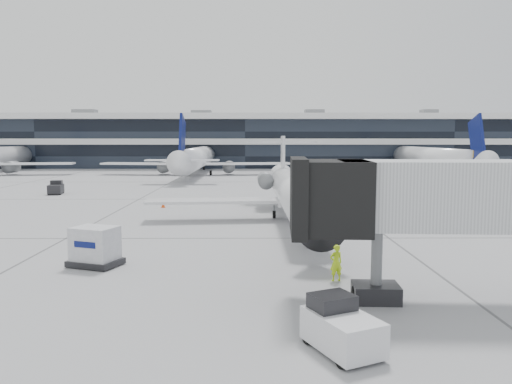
{
  "coord_description": "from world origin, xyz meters",
  "views": [
    {
      "loc": [
        1.55,
        -30.38,
        6.17
      ],
      "look_at": [
        1.77,
        2.65,
        2.6
      ],
      "focal_mm": 35.0,
      "sensor_mm": 36.0,
      "label": 1
    }
  ],
  "objects_px": {
    "ramp_worker": "(336,263)",
    "cargo_uld": "(95,247)",
    "regional_jet": "(293,192)",
    "baggage_tug": "(341,327)"
  },
  "relations": [
    {
      "from": "ramp_worker",
      "to": "cargo_uld",
      "type": "bearing_deg",
      "value": -30.71
    },
    {
      "from": "ramp_worker",
      "to": "cargo_uld",
      "type": "xyz_separation_m",
      "value": [
        -11.23,
        2.61,
        0.15
      ]
    },
    {
      "from": "regional_jet",
      "to": "cargo_uld",
      "type": "distance_m",
      "value": 17.23
    },
    {
      "from": "regional_jet",
      "to": "baggage_tug",
      "type": "xyz_separation_m",
      "value": [
        -0.49,
        -23.22,
        -1.49
      ]
    },
    {
      "from": "regional_jet",
      "to": "ramp_worker",
      "type": "xyz_separation_m",
      "value": [
        0.56,
        -16.08,
        -1.39
      ]
    },
    {
      "from": "regional_jet",
      "to": "cargo_uld",
      "type": "bearing_deg",
      "value": -129.05
    },
    {
      "from": "baggage_tug",
      "to": "cargo_uld",
      "type": "relative_size",
      "value": 1.03
    },
    {
      "from": "ramp_worker",
      "to": "baggage_tug",
      "type": "xyz_separation_m",
      "value": [
        -1.05,
        -7.14,
        -0.1
      ]
    },
    {
      "from": "ramp_worker",
      "to": "baggage_tug",
      "type": "distance_m",
      "value": 7.22
    },
    {
      "from": "cargo_uld",
      "to": "baggage_tug",
      "type": "bearing_deg",
      "value": -23.66
    }
  ]
}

